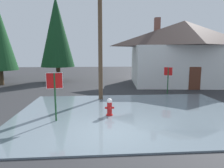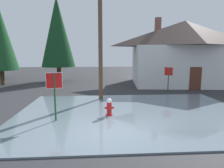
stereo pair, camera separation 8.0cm
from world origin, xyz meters
TOP-DOWN VIEW (x-y plane):
  - ground_plane at (0.00, 0.00)m, footprint 80.00×80.00m
  - flood_puddle at (1.35, 2.55)m, footprint 12.16×8.77m
  - lane_stop_bar at (0.59, -1.63)m, footprint 4.00×0.32m
  - stop_sign_near at (-2.49, 1.47)m, footprint 0.72×0.19m
  - fire_hydrant at (0.03, 2.11)m, footprint 0.47×0.40m
  - utility_pole at (-0.34, 5.82)m, footprint 1.60×0.28m
  - stop_sign_far at (4.95, 7.48)m, footprint 0.60×0.31m
  - house at (8.26, 12.49)m, footprint 11.46×8.48m
  - pine_tree_mid_left at (-12.82, 18.66)m, footprint 2.43×2.43m
  - pine_tree_short_left at (-4.97, 15.38)m, footprint 3.73×3.73m

SIDE VIEW (x-z plane):
  - ground_plane at x=0.00m, z-range -0.10..0.00m
  - lane_stop_bar at x=0.59m, z-range 0.00..0.01m
  - flood_puddle at x=1.35m, z-range 0.00..0.06m
  - fire_hydrant at x=0.03m, z-range -0.01..0.93m
  - stop_sign_far at x=4.95m, z-range 0.43..2.54m
  - stop_sign_near at x=-2.49m, z-range 0.49..2.80m
  - house at x=8.26m, z-range -0.13..6.79m
  - pine_tree_mid_left at x=-12.82m, z-range 0.54..6.62m
  - utility_pole at x=-0.34m, z-range 0.17..8.29m
  - pine_tree_short_left at x=-4.97m, z-range 0.82..10.14m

